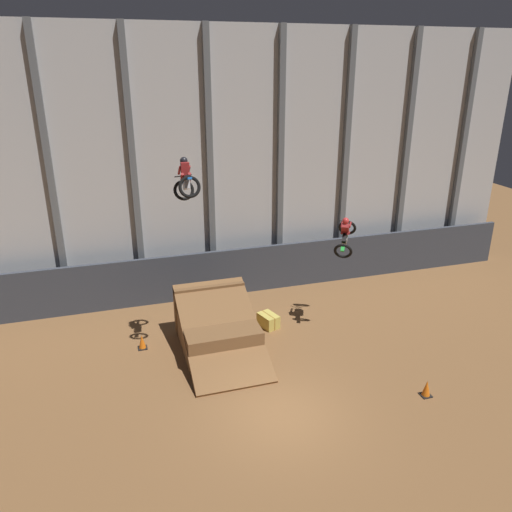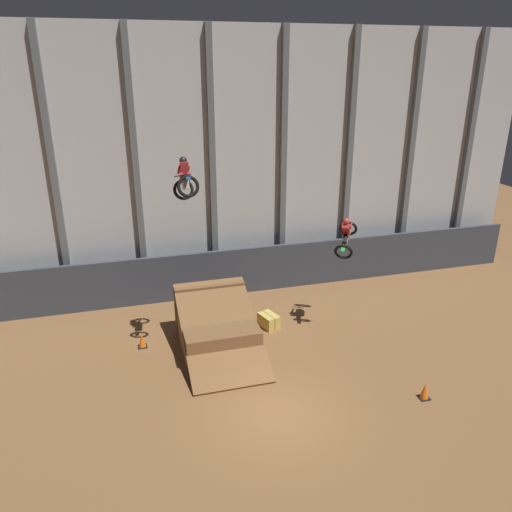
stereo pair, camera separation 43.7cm
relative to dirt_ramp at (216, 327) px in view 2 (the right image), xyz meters
The scene contains 9 objects.
ground_plane 4.99m from the dirt_ramp, 78.28° to the right, with size 60.00×60.00×0.00m, color brown.
arena_back_wall 7.53m from the dirt_ramp, 79.20° to the left, with size 32.00×0.40×12.08m.
lower_barrier 4.48m from the dirt_ramp, 77.02° to the left, with size 31.36×0.20×2.26m.
dirt_ramp is the anchor object (origin of this frame).
rider_bike_left_air 6.08m from the dirt_ramp, 156.23° to the right, with size 0.74×1.70×1.63m.
rider_bike_right_air 6.27m from the dirt_ramp, ahead, with size 1.51×1.81×1.68m.
traffic_cone_near_ramp 2.97m from the dirt_ramp, 169.70° to the left, with size 0.36×0.36×0.58m.
traffic_cone_arena_edge 8.01m from the dirt_ramp, 41.65° to the right, with size 0.36×0.36×0.58m.
hay_bale_trackside 2.54m from the dirt_ramp, 16.90° to the left, with size 0.85×1.04×0.57m.
Camera 2 is at (-4.17, -12.29, 10.48)m, focal length 35.00 mm.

